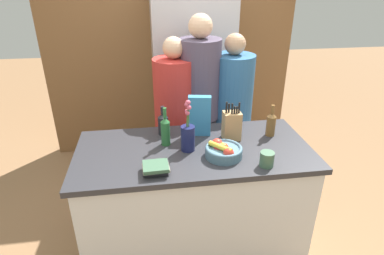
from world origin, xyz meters
TOP-DOWN VIEW (x-y plane):
  - ground_plane at (0.00, 0.00)m, footprint 14.00×14.00m
  - kitchen_island at (0.00, 0.00)m, footprint 1.68×0.80m
  - back_wall_wood at (0.00, 1.79)m, footprint 2.88×0.12m
  - refrigerator at (0.19, 1.43)m, footprint 0.84×0.62m
  - fruit_bowl at (0.18, -0.13)m, footprint 0.25×0.25m
  - knife_block at (0.30, 0.11)m, footprint 0.13×0.11m
  - flower_vase at (-0.05, -0.01)m, footprint 0.10×0.10m
  - cereal_box at (0.08, 0.22)m, footprint 0.18×0.09m
  - coffee_mug at (0.43, -0.29)m, footprint 0.10×0.12m
  - book_stack at (-0.28, -0.26)m, footprint 0.17×0.15m
  - bottle_oil at (-0.20, 0.26)m, footprint 0.08×0.08m
  - bottle_vinegar at (0.61, 0.12)m, footprint 0.07×0.07m
  - bottle_wine at (-0.19, 0.09)m, footprint 0.07×0.07m
  - person_at_sink at (-0.07, 0.70)m, footprint 0.37×0.37m
  - person_in_blue at (0.16, 0.72)m, footprint 0.37×0.37m
  - person_in_red_tee at (0.47, 0.73)m, footprint 0.38×0.38m

SIDE VIEW (x-z plane):
  - ground_plane at x=0.00m, z-range 0.00..0.00m
  - kitchen_island at x=0.00m, z-range 0.00..0.91m
  - person_at_sink at x=-0.07m, z-range 0.09..1.66m
  - person_in_red_tee at x=0.47m, z-range 0.09..1.67m
  - book_stack at x=-0.28m, z-range 0.91..0.97m
  - refrigerator at x=0.19m, z-range 0.00..1.90m
  - fruit_bowl at x=0.18m, z-range 0.90..1.01m
  - coffee_mug at x=0.43m, z-range 0.91..1.01m
  - person_in_blue at x=0.16m, z-range 0.11..1.86m
  - bottle_oil at x=-0.20m, z-range 0.89..1.12m
  - bottle_vinegar at x=0.61m, z-range 0.88..1.13m
  - knife_block at x=0.30m, z-range 0.87..1.17m
  - flower_vase at x=-0.05m, z-range 0.84..1.21m
  - bottle_wine at x=-0.19m, z-range 0.88..1.17m
  - cereal_box at x=0.08m, z-range 0.91..1.22m
  - back_wall_wood at x=0.00m, z-range 0.00..2.60m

